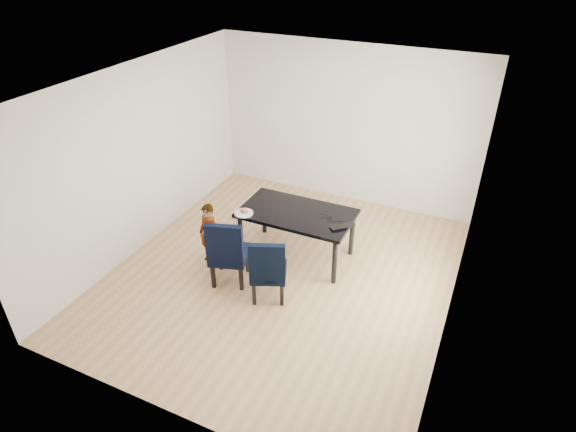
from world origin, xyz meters
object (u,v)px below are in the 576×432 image
at_px(laptop, 341,224).
at_px(dining_table, 297,234).
at_px(chair_right, 269,267).
at_px(chair_left, 229,249).
at_px(plate, 244,213).
at_px(child, 209,234).

bearing_deg(laptop, dining_table, -48.89).
height_order(chair_right, laptop, chair_right).
relative_size(chair_left, plate, 3.77).
xyz_separation_m(chair_left, plate, (-0.07, 0.54, 0.25)).
relative_size(chair_left, laptop, 2.94).
relative_size(chair_left, chair_right, 1.07).
xyz_separation_m(dining_table, chair_left, (-0.60, -0.89, 0.13)).
bearing_deg(dining_table, chair_right, -87.99).
bearing_deg(laptop, chair_right, 11.30).
xyz_separation_m(chair_left, child, (-0.47, 0.24, -0.04)).
relative_size(dining_table, laptop, 4.65).
xyz_separation_m(plate, laptop, (1.34, 0.28, 0.01)).
xyz_separation_m(chair_left, chair_right, (0.63, -0.08, -0.04)).
distance_m(child, laptop, 1.87).
bearing_deg(child, laptop, 29.85).
xyz_separation_m(chair_left, laptop, (1.28, 0.82, 0.26)).
xyz_separation_m(dining_table, child, (-1.07, -0.65, 0.09)).
bearing_deg(laptop, child, -24.77).
distance_m(chair_left, plate, 0.60).
height_order(plate, laptop, laptop).
relative_size(chair_right, child, 1.00).
relative_size(dining_table, chair_left, 1.58).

